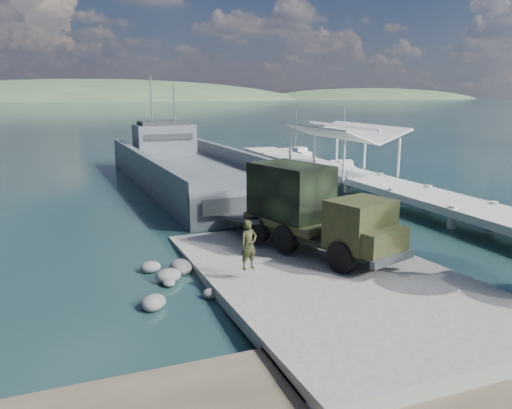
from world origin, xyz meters
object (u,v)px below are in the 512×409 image
Objects in this scene: landing_craft at (192,175)px; military_truck at (312,210)px; sailboat_near at (343,167)px; sailboat_far at (296,153)px; soldier at (249,254)px; pier at (347,167)px.

landing_craft is 22.02m from military_truck.
sailboat_near is 1.03× the size of sailboat_far.
soldier is at bearing -107.69° from sailboat_near.
pier is 1.23× the size of landing_craft.
pier is at bearing 36.75° from military_truck.
sailboat_near is (16.47, 24.48, -2.14)m from military_truck.
military_truck is 4.92m from soldier.
pier is 20.84m from military_truck.
pier reaches higher than military_truck.
sailboat_far is (17.88, 15.99, -0.50)m from landing_craft.
pier is at bearing -24.23° from landing_craft.
landing_craft reaches higher than pier.
military_truck is (-12.22, -16.85, 0.91)m from pier.
pier is 4.85× the size of military_truck.
soldier is at bearing -100.96° from landing_craft.
landing_craft is 24.69m from soldier.
pier is 8.82m from sailboat_near.
sailboat_near reaches higher than pier.
military_truck is 41.82m from sailboat_far.
sailboat_near is (4.25, 7.62, -1.23)m from pier.
sailboat_near reaches higher than sailboat_far.
landing_craft is 3.94× the size of military_truck.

